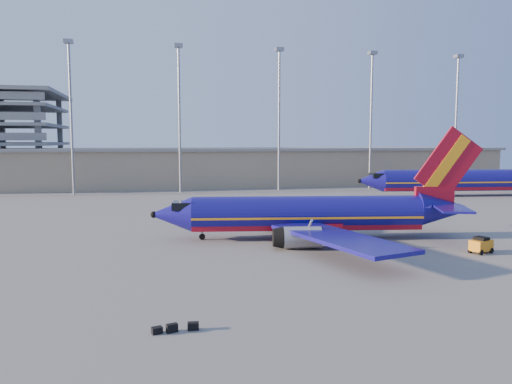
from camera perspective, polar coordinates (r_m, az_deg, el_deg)
ground at (r=54.84m, az=-0.64°, el=-4.80°), size 220.00×220.00×0.00m
terminal_building at (r=112.89m, az=-1.35°, el=2.93°), size 122.00×16.00×8.50m
light_mast_row at (r=100.33m, az=-2.97°, el=10.12°), size 101.60×1.60×28.65m
aircraft_main at (r=52.24m, az=6.65°, el=-2.61°), size 34.34×32.81×11.67m
aircraft_second at (r=98.77m, az=21.85°, el=1.27°), size 37.56×14.56×12.74m
baggage_tug at (r=49.86m, az=24.33°, el=-5.51°), size 2.39×1.91×1.49m
luggage_pile at (r=28.00m, az=-9.31°, el=-15.10°), size 2.57×0.61×0.46m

